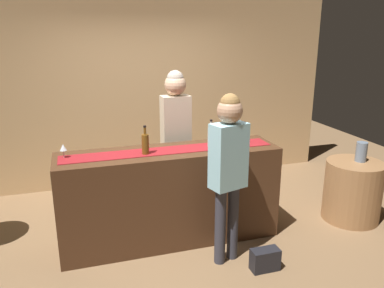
# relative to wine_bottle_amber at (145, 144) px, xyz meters

# --- Properties ---
(ground_plane) EXTENTS (10.00, 10.00, 0.00)m
(ground_plane) POSITION_rel_wine_bottle_amber_xyz_m (0.26, 0.05, -1.16)
(ground_plane) COLOR brown
(back_wall) EXTENTS (6.00, 0.12, 2.90)m
(back_wall) POSITION_rel_wine_bottle_amber_xyz_m (0.26, 1.95, 0.29)
(back_wall) COLOR tan
(back_wall) RESTS_ON ground
(bar_counter) EXTENTS (2.36, 0.60, 1.04)m
(bar_counter) POSITION_rel_wine_bottle_amber_xyz_m (0.26, 0.05, -0.63)
(bar_counter) COLOR #472B19
(bar_counter) RESTS_ON ground
(counter_runner_cloth) EXTENTS (2.24, 0.28, 0.01)m
(counter_runner_cloth) POSITION_rel_wine_bottle_amber_xyz_m (0.26, 0.05, -0.11)
(counter_runner_cloth) COLOR maroon
(counter_runner_cloth) RESTS_ON bar_counter
(wine_bottle_amber) EXTENTS (0.07, 0.07, 0.30)m
(wine_bottle_amber) POSITION_rel_wine_bottle_amber_xyz_m (0.00, 0.00, 0.00)
(wine_bottle_amber) COLOR brown
(wine_bottle_amber) RESTS_ON bar_counter
(wine_bottle_clear) EXTENTS (0.07, 0.07, 0.30)m
(wine_bottle_clear) POSITION_rel_wine_bottle_amber_xyz_m (0.73, 0.06, 0.00)
(wine_bottle_clear) COLOR #B2C6C1
(wine_bottle_clear) RESTS_ON bar_counter
(wine_glass_near_customer) EXTENTS (0.07, 0.07, 0.14)m
(wine_glass_near_customer) POSITION_rel_wine_bottle_amber_xyz_m (1.11, 0.12, -0.01)
(wine_glass_near_customer) COLOR silver
(wine_glass_near_customer) RESTS_ON bar_counter
(wine_glass_mid_counter) EXTENTS (0.07, 0.07, 0.14)m
(wine_glass_mid_counter) POSITION_rel_wine_bottle_amber_xyz_m (-0.80, 0.12, -0.01)
(wine_glass_mid_counter) COLOR silver
(wine_glass_mid_counter) RESTS_ON bar_counter
(bartender) EXTENTS (0.35, 0.26, 1.82)m
(bartender) POSITION_rel_wine_bottle_amber_xyz_m (0.49, 0.63, -0.01)
(bartender) COLOR #26262B
(bartender) RESTS_ON ground
(customer_sipping) EXTENTS (0.38, 0.28, 1.72)m
(customer_sipping) POSITION_rel_wine_bottle_amber_xyz_m (0.70, -0.52, -0.09)
(customer_sipping) COLOR #33333D
(customer_sipping) RESTS_ON ground
(round_side_table) EXTENTS (0.68, 0.68, 0.74)m
(round_side_table) POSITION_rel_wine_bottle_amber_xyz_m (2.52, -0.14, -0.79)
(round_side_table) COLOR #996B42
(round_side_table) RESTS_ON ground
(vase_on_side_table) EXTENTS (0.13, 0.13, 0.24)m
(vase_on_side_table) POSITION_rel_wine_bottle_amber_xyz_m (2.59, -0.12, -0.30)
(vase_on_side_table) COLOR slate
(vase_on_side_table) RESTS_ON round_side_table
(handbag) EXTENTS (0.28, 0.14, 0.22)m
(handbag) POSITION_rel_wine_bottle_amber_xyz_m (1.00, -0.80, -1.05)
(handbag) COLOR black
(handbag) RESTS_ON ground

